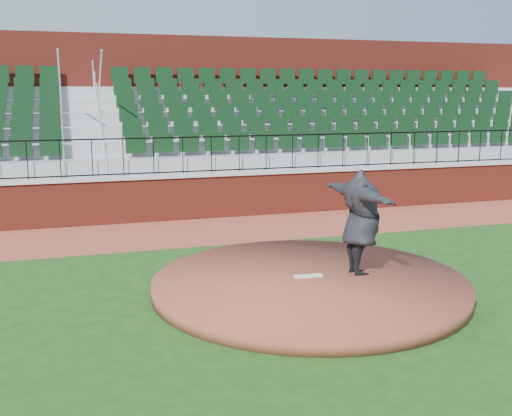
# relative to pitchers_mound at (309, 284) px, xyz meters

# --- Properties ---
(ground) EXTENTS (90.00, 90.00, 0.00)m
(ground) POSITION_rel_pitchers_mound_xyz_m (-0.57, -0.09, -0.12)
(ground) COLOR #183F12
(ground) RESTS_ON ground
(warning_track) EXTENTS (34.00, 3.20, 0.01)m
(warning_track) POSITION_rel_pitchers_mound_xyz_m (-0.57, 5.31, -0.12)
(warning_track) COLOR brown
(warning_track) RESTS_ON ground
(field_wall) EXTENTS (34.00, 0.35, 1.20)m
(field_wall) POSITION_rel_pitchers_mound_xyz_m (-0.57, 6.91, 0.47)
(field_wall) COLOR maroon
(field_wall) RESTS_ON ground
(wall_cap) EXTENTS (34.00, 0.45, 0.10)m
(wall_cap) POSITION_rel_pitchers_mound_xyz_m (-0.57, 6.91, 1.12)
(wall_cap) COLOR #B7B7B7
(wall_cap) RESTS_ON field_wall
(wall_railing) EXTENTS (34.00, 0.05, 1.00)m
(wall_railing) POSITION_rel_pitchers_mound_xyz_m (-0.57, 6.91, 1.67)
(wall_railing) COLOR black
(wall_railing) RESTS_ON wall_cap
(seating_stands) EXTENTS (34.00, 5.10, 4.60)m
(seating_stands) POSITION_rel_pitchers_mound_xyz_m (-0.57, 9.64, 2.18)
(seating_stands) COLOR gray
(seating_stands) RESTS_ON ground
(concourse_wall) EXTENTS (34.00, 0.50, 5.50)m
(concourse_wall) POSITION_rel_pitchers_mound_xyz_m (-0.57, 12.44, 2.62)
(concourse_wall) COLOR maroon
(concourse_wall) RESTS_ON ground
(pitchers_mound) EXTENTS (5.64, 5.64, 0.25)m
(pitchers_mound) POSITION_rel_pitchers_mound_xyz_m (0.00, 0.00, 0.00)
(pitchers_mound) COLOR brown
(pitchers_mound) RESTS_ON ground
(pitching_rubber) EXTENTS (0.52, 0.16, 0.03)m
(pitching_rubber) POSITION_rel_pitchers_mound_xyz_m (-0.01, 0.05, 0.14)
(pitching_rubber) COLOR silver
(pitching_rubber) RESTS_ON pitchers_mound
(pitcher) EXTENTS (0.74, 2.39, 1.93)m
(pitcher) POSITION_rel_pitchers_mound_xyz_m (0.97, -0.03, 1.09)
(pitcher) COLOR black
(pitcher) RESTS_ON pitchers_mound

